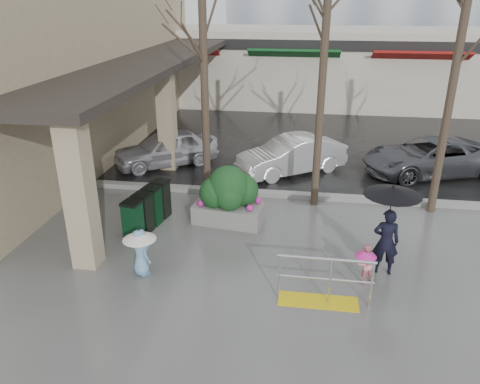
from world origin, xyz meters
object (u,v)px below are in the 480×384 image
(handrail, at_px, (322,286))
(child_blue, at_px, (140,247))
(tree_midwest, at_px, (327,15))
(tree_west, at_px, (203,20))
(car_c, at_px, (430,157))
(tree_mideast, at_px, (462,32))
(car_b, at_px, (291,155))
(news_boxes, at_px, (148,209))
(child_pink, at_px, (365,261))
(car_a, at_px, (166,148))
(woman, at_px, (389,219))
(planter, at_px, (229,196))

(handrail, height_order, child_blue, child_blue)
(tree_midwest, distance_m, child_blue, 7.32)
(tree_west, bearing_deg, car_c, 23.80)
(tree_mideast, xyz_separation_m, car_b, (-4.11, 2.55, -4.23))
(handrail, relative_size, tree_west, 0.28)
(news_boxes, height_order, car_c, car_c)
(child_pink, xyz_separation_m, car_b, (-1.87, 6.48, 0.12))
(tree_west, distance_m, tree_mideast, 6.50)
(tree_midwest, height_order, child_pink, tree_midwest)
(car_a, xyz_separation_m, car_c, (9.16, 0.43, 0.00))
(tree_midwest, height_order, tree_mideast, tree_midwest)
(child_blue, bearing_deg, woman, -131.64)
(tree_west, height_order, child_blue, tree_west)
(child_blue, bearing_deg, car_a, -38.48)
(child_blue, bearing_deg, tree_west, -58.03)
(handrail, xyz_separation_m, woman, (1.35, 1.32, 0.94))
(car_c, bearing_deg, car_a, -106.09)
(tree_midwest, xyz_separation_m, car_a, (-5.28, 2.69, -4.60))
(tree_west, distance_m, woman, 6.97)
(tree_west, height_order, tree_midwest, tree_midwest)
(tree_mideast, xyz_separation_m, news_boxes, (-7.63, -2.16, -4.33))
(tree_west, relative_size, tree_mideast, 1.05)
(car_c, bearing_deg, woman, -38.50)
(child_pink, relative_size, planter, 0.46)
(tree_west, xyz_separation_m, news_boxes, (-1.13, -2.16, -4.55))
(planter, relative_size, car_a, 0.53)
(car_a, bearing_deg, tree_midwest, 28.51)
(child_pink, relative_size, car_b, 0.23)
(tree_midwest, relative_size, car_c, 1.54)
(car_b, xyz_separation_m, car_c, (4.68, 0.57, 0.00))
(tree_midwest, relative_size, child_pink, 7.81)
(handrail, height_order, tree_mideast, tree_mideast)
(car_b, bearing_deg, handrail, -27.42)
(child_blue, relative_size, car_b, 0.28)
(woman, distance_m, child_blue, 5.36)
(handrail, distance_m, car_b, 7.42)
(news_boxes, relative_size, car_b, 0.51)
(tree_mideast, distance_m, woman, 5.28)
(planter, bearing_deg, car_b, 70.12)
(tree_mideast, relative_size, car_b, 1.70)
(car_a, bearing_deg, car_c, 58.17)
(planter, height_order, car_a, planter)
(child_blue, xyz_separation_m, news_boxes, (-0.58, 2.17, -0.15))
(handrail, distance_m, news_boxes, 5.21)
(handrail, relative_size, news_boxes, 0.98)
(child_blue, relative_size, planter, 0.56)
(child_pink, relative_size, child_blue, 0.82)
(tree_mideast, relative_size, car_c, 1.43)
(child_pink, bearing_deg, news_boxes, -46.36)
(tree_mideast, relative_size, woman, 3.10)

